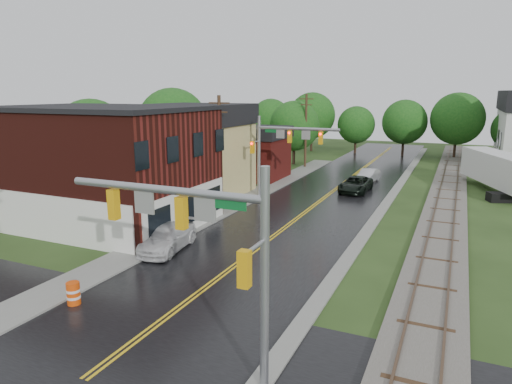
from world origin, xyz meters
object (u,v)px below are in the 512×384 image
Objects in this scene: sedan_silver at (368,176)px; tree_left_e at (295,127)px; suv_dark at (356,185)px; construction_barrel at (73,294)px; brick_building at (103,165)px; pickup_white at (168,238)px; tree_left_a at (93,138)px; utility_pole_b at (220,150)px; tree_left_c at (239,132)px; traffic_signal_far at (281,142)px; tree_left_b at (174,125)px; utility_pole_c at (306,129)px; traffic_signal_near at (202,232)px; semi_trailer at (499,169)px.

tree_left_e is at bearing 149.83° from sedan_silver.
construction_barrel is at bearing -101.00° from suv_dark.
pickup_white is at bearing -23.14° from brick_building.
utility_pole_b is at bearing 0.45° from tree_left_a.
pickup_white is 4.83× the size of construction_barrel.
pickup_white is 7.73m from construction_barrel.
construction_barrel is at bearing -75.34° from tree_left_c.
traffic_signal_far is 0.76× the size of tree_left_b.
traffic_signal_near is at bearing -76.26° from utility_pole_c.
traffic_signal_far is at bearing 77.40° from pickup_white.
utility_pole_b is at bearing -143.07° from semi_trailer.
suv_dark is (8.80, 10.33, -4.00)m from utility_pole_b.
tree_left_b is at bearing 138.14° from utility_pole_b.
construction_barrel is at bearing -95.08° from pickup_white.
brick_building reaches higher than tree_left_e.
brick_building is 31.12m from tree_left_e.
semi_trailer is at bearing -4.44° from tree_left_c.
sedan_silver is (5.66, 10.51, -4.28)m from traffic_signal_far.
traffic_signal_far is 20.79m from semi_trailer.
brick_building is 24.94m from tree_left_c.
utility_pole_c is 8.68× the size of construction_barrel.
tree_left_a reaches higher than traffic_signal_near.
tree_left_b is at bearing 107.61° from brick_building.
pickup_white is at bearing -94.98° from traffic_signal_far.
tree_left_b is at bearing -122.74° from tree_left_e.
tree_left_a is at bearing -152.64° from suv_dark.
sedan_silver is at bearing 78.77° from construction_barrel.
sedan_silver is (14.68, 22.51, -3.46)m from brick_building.
brick_building is at bearing -43.13° from tree_left_a.
tree_left_a is (-13.05, -22.10, 0.39)m from utility_pole_c.
tree_left_c is 7.37× the size of construction_barrel.
tree_left_c is at bearing 93.14° from brick_building.
tree_left_a is at bearing -162.70° from traffic_signal_far.
traffic_signal_far is at bearing -18.81° from tree_left_b.
tree_left_b reaches higher than suv_dark.
semi_trailer is at bearing -16.70° from utility_pole_c.
tree_left_b is 24.54m from pickup_white.
traffic_signal_near is 41.67m from tree_left_c.
utility_pole_b reaches higher than construction_barrel.
tree_left_e is 42.35m from construction_barrel.
sedan_silver is 12.02m from semi_trailer.
tree_left_b is 20.47m from suv_dark.
suv_dark is (21.85, 10.43, -4.39)m from tree_left_a.
semi_trailer is (27.97, -2.17, -2.33)m from tree_left_c.
traffic_signal_near is at bearing -14.15° from construction_barrel.
tree_left_a is 24.60m from suv_dark.
sedan_silver is at bearing 67.21° from pickup_white.
construction_barrel is (-6.46, -28.33, -0.20)m from suv_dark.
construction_barrel is at bearing -49.31° from tree_left_a.
traffic_signal_near is 0.76× the size of tree_left_b.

